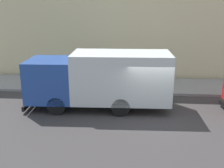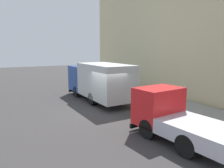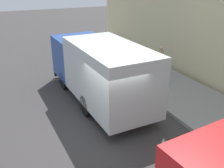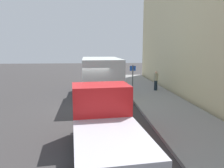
% 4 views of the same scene
% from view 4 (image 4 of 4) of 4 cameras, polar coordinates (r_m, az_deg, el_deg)
% --- Properties ---
extents(ground, '(80.00, 80.00, 0.00)m').
position_cam_4_polar(ground, '(13.34, -6.33, -6.24)').
color(ground, '#3A3737').
extents(sidewalk, '(3.49, 30.00, 0.15)m').
position_cam_4_polar(sidewalk, '(14.02, 13.53, -5.35)').
color(sidewalk, gray).
rests_on(sidewalk, ground).
extents(building_facade, '(0.50, 30.00, 10.58)m').
position_cam_4_polar(building_facade, '(14.55, 23.09, 15.41)').
color(building_facade, beige).
rests_on(building_facade, ground).
extents(large_utility_truck, '(2.67, 7.44, 2.93)m').
position_cam_4_polar(large_utility_truck, '(15.65, -3.17, 2.15)').
color(large_utility_truck, '#234797').
rests_on(large_utility_truck, ground).
extents(small_flatbed_truck, '(2.63, 5.05, 2.20)m').
position_cam_4_polar(small_flatbed_truck, '(7.67, -1.90, -10.07)').
color(small_flatbed_truck, red).
rests_on(small_flatbed_truck, ground).
extents(pedestrian_walking, '(0.51, 0.51, 1.60)m').
position_cam_4_polar(pedestrian_walking, '(18.13, 11.49, 0.99)').
color(pedestrian_walking, black).
rests_on(pedestrian_walking, sidewalk).
extents(traffic_cone_orange, '(0.39, 0.39, 0.55)m').
position_cam_4_polar(traffic_cone_orange, '(19.32, 3.69, -0.01)').
color(traffic_cone_orange, orange).
rests_on(traffic_cone_orange, sidewalk).
extents(street_sign_post, '(0.44, 0.08, 2.22)m').
position_cam_4_polar(street_sign_post, '(16.07, 5.47, 1.84)').
color(street_sign_post, '#4C5156').
rests_on(street_sign_post, sidewalk).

